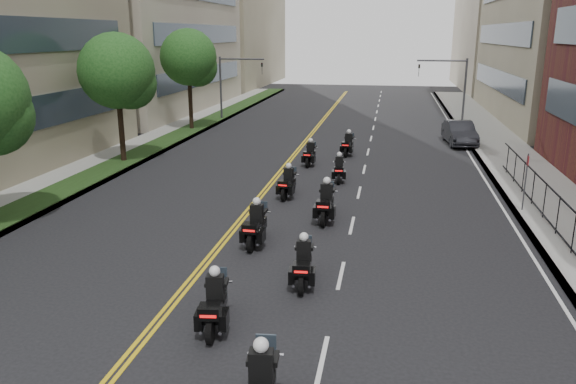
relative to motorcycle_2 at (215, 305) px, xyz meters
The scene contains 15 objects.
sidewalk_right 22.36m from the motorcycle_2, 58.21° to the left, with size 4.00×90.00×0.15m, color gray.
sidewalk_left 22.60m from the motorcycle_2, 122.75° to the left, with size 4.00×90.00×0.15m, color gray.
grass_strip 22.18m from the motorcycle_2, 121.01° to the left, with size 2.00×90.00×0.04m, color #1B3111.
street_trees 17.49m from the motorcycle_2, 131.79° to the left, with size 4.40×38.40×7.98m.
traffic_signal_right 37.31m from the motorcycle_2, 75.49° to the left, with size 4.09×0.20×5.60m.
traffic_signal_left 37.42m from the motorcycle_2, 105.17° to the left, with size 4.09×0.20×5.60m.
motorcycle_2 is the anchor object (origin of this frame).
motorcycle_3 3.61m from the motorcycle_2, 58.65° to the left, with size 0.59×2.28×1.68m.
motorcycle_4 6.20m from the motorcycle_2, 93.41° to the left, with size 0.56×2.42×1.79m.
motorcycle_5 9.55m from the motorcycle_2, 78.80° to the left, with size 0.58×2.53×1.87m.
motorcycle_6 12.57m from the motorcycle_2, 91.54° to the left, with size 0.61×2.24×1.66m.
motorcycle_7 16.10m from the motorcycle_2, 83.65° to the left, with size 0.56×2.12×1.56m.
motorcycle_8 19.45m from the motorcycle_2, 90.76° to the left, with size 0.55×2.18×1.61m.
motorcycle_9 22.74m from the motorcycle_2, 85.60° to the left, with size 0.66×2.25×1.66m.
parked_sedan 29.31m from the motorcycle_2, 71.75° to the left, with size 1.73×4.96×1.63m, color black.
Camera 1 is at (4.52, -6.82, 7.58)m, focal length 35.00 mm.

